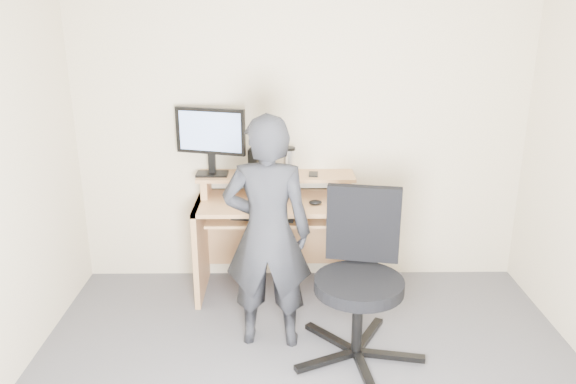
{
  "coord_description": "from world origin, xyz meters",
  "views": [
    {
      "loc": [
        -0.15,
        -2.52,
        2.13
      ],
      "look_at": [
        -0.11,
        1.05,
        0.95
      ],
      "focal_mm": 35.0,
      "sensor_mm": 36.0,
      "label": 1
    }
  ],
  "objects_px": {
    "desk": "(276,222)",
    "office_chair": "(360,271)",
    "person": "(267,234)",
    "monitor": "(210,135)"
  },
  "relations": [
    {
      "from": "desk",
      "to": "office_chair",
      "type": "height_order",
      "value": "office_chair"
    },
    {
      "from": "desk",
      "to": "person",
      "type": "height_order",
      "value": "person"
    },
    {
      "from": "desk",
      "to": "office_chair",
      "type": "bearing_deg",
      "value": -59.71
    },
    {
      "from": "desk",
      "to": "monitor",
      "type": "height_order",
      "value": "monitor"
    },
    {
      "from": "monitor",
      "to": "person",
      "type": "xyz_separation_m",
      "value": [
        0.44,
        -0.83,
        -0.45
      ]
    },
    {
      "from": "desk",
      "to": "monitor",
      "type": "bearing_deg",
      "value": 173.02
    },
    {
      "from": "monitor",
      "to": "person",
      "type": "distance_m",
      "value": 1.04
    },
    {
      "from": "office_chair",
      "to": "person",
      "type": "bearing_deg",
      "value": 178.02
    },
    {
      "from": "monitor",
      "to": "office_chair",
      "type": "xyz_separation_m",
      "value": [
        1.02,
        -0.97,
        -0.65
      ]
    },
    {
      "from": "desk",
      "to": "monitor",
      "type": "xyz_separation_m",
      "value": [
        -0.49,
        0.06,
        0.67
      ]
    }
  ]
}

